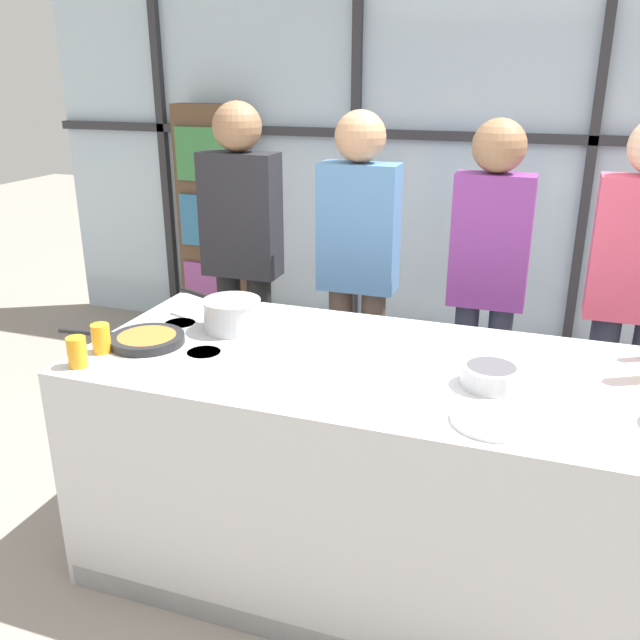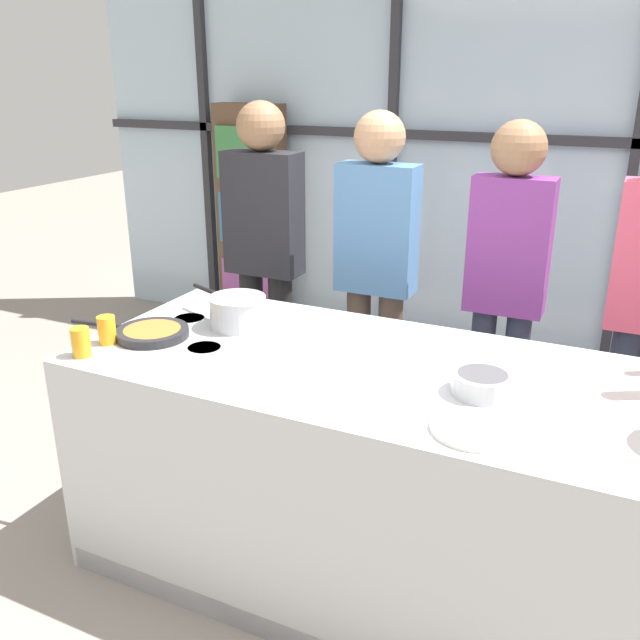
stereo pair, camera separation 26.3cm
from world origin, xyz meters
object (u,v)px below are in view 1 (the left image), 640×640
at_px(frying_pan, 145,339).
at_px(white_plate, 493,420).
at_px(spectator_far_right, 635,288).
at_px(spectator_far_left, 242,247).
at_px(spectator_center_right, 488,272).
at_px(saucepan, 232,314).
at_px(mixing_bowl, 491,375).
at_px(spectator_center_left, 358,260).
at_px(juice_glass_far, 101,338).
at_px(juice_glass_near, 77,352).

relative_size(frying_pan, white_plate, 2.02).
bearing_deg(frying_pan, spectator_far_right, 30.78).
xyz_separation_m(spectator_far_left, spectator_center_right, (1.30, 0.00, -0.01)).
bearing_deg(saucepan, mixing_bowl, -10.13).
height_order(spectator_center_left, frying_pan, spectator_center_left).
bearing_deg(juice_glass_far, white_plate, -2.78).
distance_m(spectator_far_right, frying_pan, 2.15).
bearing_deg(juice_glass_far, frying_pan, 50.32).
relative_size(spectator_far_left, juice_glass_far, 16.04).
height_order(spectator_center_right, mixing_bowl, spectator_center_right).
bearing_deg(spectator_center_left, spectator_center_right, -180.00).
distance_m(spectator_far_right, juice_glass_far, 2.31).
relative_size(spectator_far_left, juice_glass_near, 16.04).
relative_size(spectator_far_left, white_plate, 6.97).
xyz_separation_m(spectator_far_right, juice_glass_far, (-1.95, -1.23, -0.04)).
xyz_separation_m(spectator_center_right, juice_glass_far, (-1.30, -1.23, -0.05)).
distance_m(spectator_far_left, juice_glass_far, 1.23).
xyz_separation_m(juice_glass_near, juice_glass_far, (0.00, 0.14, 0.00)).
bearing_deg(mixing_bowl, spectator_far_left, 143.88).
xyz_separation_m(spectator_far_left, juice_glass_near, (-0.01, -1.37, -0.06)).
relative_size(spectator_center_left, frying_pan, 3.39).
height_order(spectator_center_left, spectator_center_right, spectator_center_left).
height_order(mixing_bowl, juice_glass_near, juice_glass_near).
bearing_deg(saucepan, white_plate, -22.24).
bearing_deg(white_plate, spectator_far_left, 138.32).
height_order(spectator_far_right, mixing_bowl, spectator_far_right).
bearing_deg(frying_pan, spectator_center_right, 42.56).
relative_size(spectator_center_right, white_plate, 6.76).
bearing_deg(spectator_far_left, mixing_bowl, 143.88).
height_order(spectator_far_left, saucepan, spectator_far_left).
bearing_deg(spectator_far_left, frying_pan, 95.14).
relative_size(spectator_center_right, saucepan, 4.16).
bearing_deg(spectator_center_left, spectator_far_left, 0.00).
bearing_deg(juice_glass_near, mixing_bowl, 12.96).
relative_size(spectator_far_left, mixing_bowl, 8.88).
xyz_separation_m(spectator_far_left, spectator_center_left, (0.65, 0.00, -0.01)).
relative_size(spectator_far_left, spectator_center_left, 1.02).
relative_size(spectator_far_right, saucepan, 4.21).
distance_m(spectator_far_right, juice_glass_near, 2.38).
relative_size(spectator_center_left, juice_glass_near, 15.76).
bearing_deg(spectator_far_right, spectator_center_right, 0.00).
bearing_deg(white_plate, mixing_bowl, 97.86).
distance_m(spectator_far_left, frying_pan, 1.11).
relative_size(frying_pan, juice_glass_far, 4.65).
bearing_deg(white_plate, juice_glass_near, -177.32).
distance_m(spectator_center_right, frying_pan, 1.63).
distance_m(spectator_far_left, mixing_bowl, 1.76).
height_order(spectator_center_left, juice_glass_far, spectator_center_left).
distance_m(spectator_center_right, spectator_far_right, 0.65).
distance_m(spectator_center_right, juice_glass_near, 1.89).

